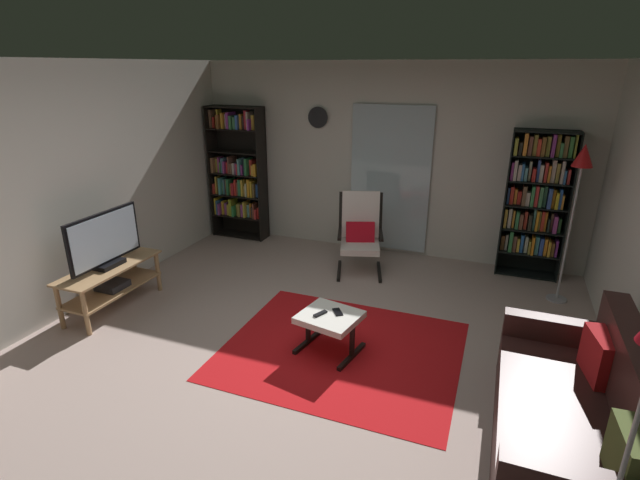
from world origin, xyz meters
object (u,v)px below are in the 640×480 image
Objects in this scene: cell_phone at (338,312)px; wall_clock at (318,117)px; bookshelf_near_sofa at (536,199)px; television at (105,241)px; tv_remote at (320,314)px; tv_stand at (111,281)px; bookshelf_near_tv at (238,173)px; ottoman at (330,321)px; lounge_armchair at (360,231)px; floor_lamp_by_shelf at (580,174)px; leather_sofa at (577,418)px.

wall_clock reaches higher than cell_phone.
bookshelf_near_sofa is at bearing -2.53° from wall_clock.
tv_remote is (2.43, 0.03, -0.39)m from television.
tv_stand is 2.70m from bookshelf_near_tv.
cell_phone is (-1.69, -2.51, -0.60)m from bookshelf_near_sofa.
bookshelf_near_tv is 3.58m from ottoman.
lounge_armchair reaches higher than cell_phone.
ottoman is at bearing 1.44° from television.
tv_stand reaches higher than cell_phone.
bookshelf_near_sofa is (4.25, 2.63, 0.66)m from tv_stand.
lounge_armchair is at bearing 64.53° from cell_phone.
tv_remote is 0.08× the size of floor_lamp_by_shelf.
television is at bearing -148.22° from bookshelf_near_sofa.
bookshelf_near_tv is 6.83× the size of wall_clock.
bookshelf_near_tv is 1.09× the size of bookshelf_near_sofa.
tv_remote is at bearing -156.46° from ottoman.
television is at bearing -16.67° from tv_stand.
television is at bearing -92.02° from bookshelf_near_tv.
lounge_armchair is 1.69× the size of ottoman.
bookshelf_near_sofa reaches higher than leather_sofa.
floor_lamp_by_shelf reaches higher than television.
leather_sofa is at bearing 10.94° from tv_remote.
bookshelf_near_tv is 5.45m from leather_sofa.
leather_sofa is at bearing -92.09° from floor_lamp_by_shelf.
cell_phone is at bearing -45.19° from bookshelf_near_tv.
lounge_armchair is at bearing 132.01° from leather_sofa.
tv_stand reaches higher than tv_remote.
tv_stand is at bearing -178.58° from ottoman.
floor_lamp_by_shelf is (4.49, -0.63, 0.46)m from bookshelf_near_tv.
wall_clock reaches higher than ottoman.
ottoman is at bearing -81.51° from lounge_armchair.
floor_lamp_by_shelf is 3.36m from wall_clock.
floor_lamp_by_shelf is 6.13× the size of wall_clock.
bookshelf_near_tv is 4.16m from bookshelf_near_sofa.
lounge_armchair is at bearing 41.87° from tv_stand.
lounge_armchair is 7.10× the size of tv_remote.
bookshelf_near_sofa is 1.79× the size of lounge_armchair.
bookshelf_near_tv is at bearing 87.93° from tv_stand.
lounge_armchair is at bearing 41.90° from television.
television is 2.55m from ottoman.
bookshelf_near_tv is 13.76× the size of tv_remote.
lounge_armchair is (2.22, 1.99, 0.21)m from tv_stand.
bookshelf_near_sofa is at bearing 31.76° from tv_stand.
ottoman is at bearing -46.55° from bookshelf_near_tv.
floor_lamp_by_shelf reaches higher than cell_phone.
ottoman is (-1.74, -2.57, -0.68)m from bookshelf_near_sofa.
ottoman is (2.51, 0.06, -0.01)m from tv_stand.
leather_sofa is 2.07m from ottoman.
cell_phone is (-1.93, 0.66, 0.08)m from leather_sofa.
bookshelf_near_tv reaches higher than leather_sofa.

